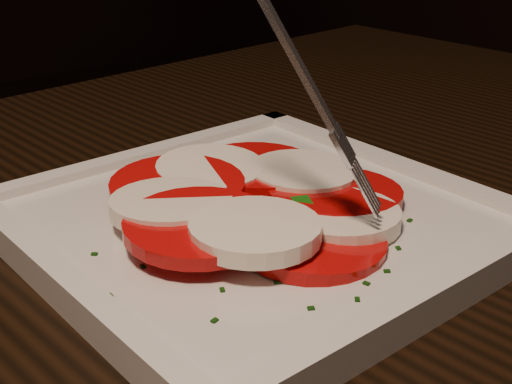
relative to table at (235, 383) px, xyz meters
The scene contains 4 objects.
table is the anchor object (origin of this frame).
plate 0.11m from the table, 19.55° to the left, with size 0.27×0.27×0.01m, color silver.
caprese_salad 0.13m from the table, 19.88° to the left, with size 0.21×0.23×0.03m.
fork 0.21m from the table, 48.95° to the right, with size 0.04×0.09×0.15m, color white, non-canonical shape.
Camera 1 is at (-0.06, -0.49, 0.96)m, focal length 50.00 mm.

